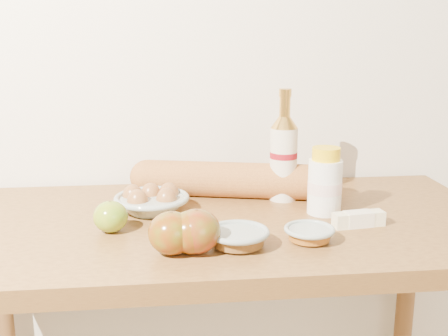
{
  "coord_description": "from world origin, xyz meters",
  "views": [
    {
      "loc": [
        -0.12,
        0.05,
        1.3
      ],
      "look_at": [
        0.0,
        1.15,
        1.02
      ],
      "focal_mm": 45.0,
      "sensor_mm": 36.0,
      "label": 1
    }
  ],
  "objects_px": {
    "bourbon_bottle": "(284,156)",
    "egg_bowl": "(152,201)",
    "cream_bottle": "(325,183)",
    "baguette": "(233,180)",
    "table": "(222,272)"
  },
  "relations": [
    {
      "from": "bourbon_bottle",
      "to": "baguette",
      "type": "bearing_deg",
      "value": 168.91
    },
    {
      "from": "bourbon_bottle",
      "to": "egg_bowl",
      "type": "relative_size",
      "value": 1.46
    },
    {
      "from": "bourbon_bottle",
      "to": "cream_bottle",
      "type": "relative_size",
      "value": 1.78
    },
    {
      "from": "bourbon_bottle",
      "to": "cream_bottle",
      "type": "distance_m",
      "value": 0.14
    },
    {
      "from": "egg_bowl",
      "to": "baguette",
      "type": "xyz_separation_m",
      "value": [
        0.19,
        0.09,
        0.02
      ]
    },
    {
      "from": "baguette",
      "to": "cream_bottle",
      "type": "bearing_deg",
      "value": -24.58
    },
    {
      "from": "table",
      "to": "baguette",
      "type": "bearing_deg",
      "value": 74.47
    },
    {
      "from": "cream_bottle",
      "to": "baguette",
      "type": "relative_size",
      "value": 0.29
    },
    {
      "from": "bourbon_bottle",
      "to": "cream_bottle",
      "type": "height_order",
      "value": "bourbon_bottle"
    },
    {
      "from": "egg_bowl",
      "to": "baguette",
      "type": "relative_size",
      "value": 0.35
    },
    {
      "from": "table",
      "to": "cream_bottle",
      "type": "relative_size",
      "value": 8.11
    },
    {
      "from": "cream_bottle",
      "to": "egg_bowl",
      "type": "distance_m",
      "value": 0.38
    },
    {
      "from": "table",
      "to": "bourbon_bottle",
      "type": "bearing_deg",
      "value": 38.27
    },
    {
      "from": "bourbon_bottle",
      "to": "baguette",
      "type": "height_order",
      "value": "bourbon_bottle"
    },
    {
      "from": "bourbon_bottle",
      "to": "egg_bowl",
      "type": "xyz_separation_m",
      "value": [
        -0.31,
        -0.06,
        -0.08
      ]
    }
  ]
}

